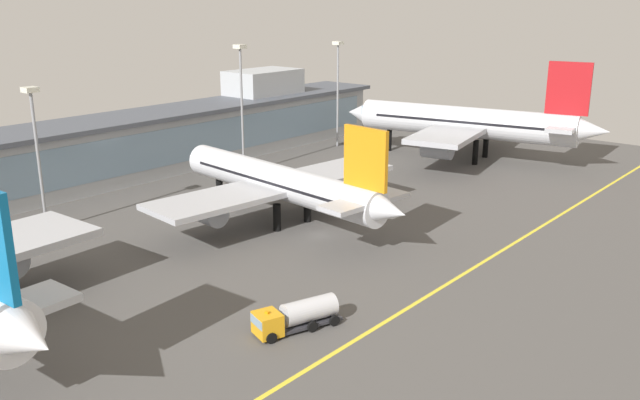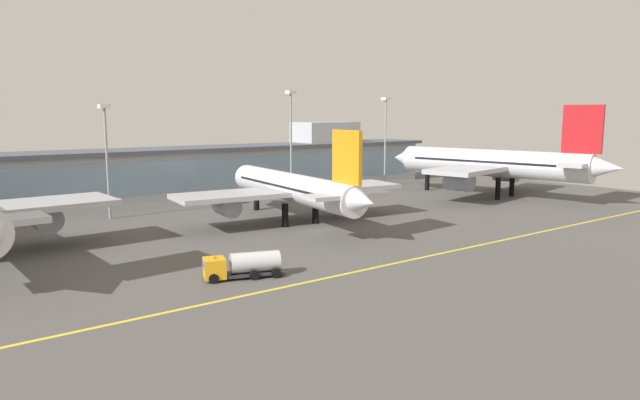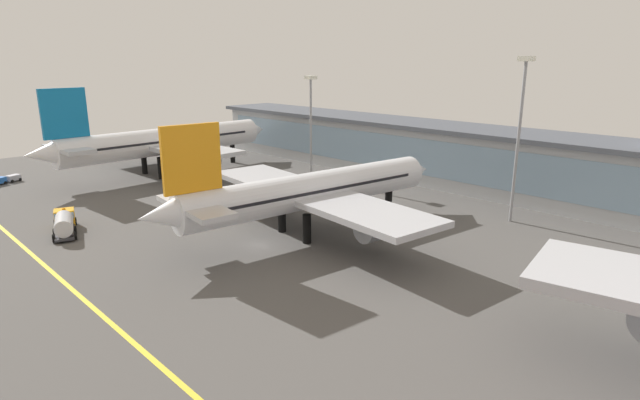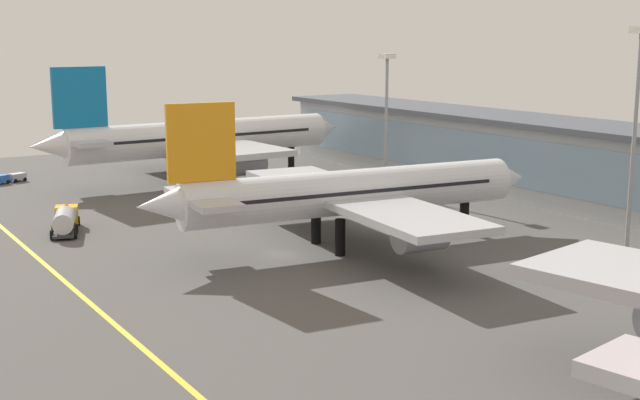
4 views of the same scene
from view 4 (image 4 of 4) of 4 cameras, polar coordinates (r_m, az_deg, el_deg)
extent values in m
plane|color=#514F4C|center=(89.24, -2.60, -3.68)|extent=(181.38, 181.38, 0.00)
cube|color=yellow|center=(81.16, -16.32, -5.61)|extent=(145.11, 0.50, 0.01)
cube|color=#ADB2B7|center=(117.99, 17.62, 1.97)|extent=(129.56, 12.00, 10.33)
cube|color=#84A3BC|center=(113.41, 15.65, 2.00)|extent=(124.38, 0.20, 6.61)
cube|color=#4C515B|center=(117.30, 17.78, 4.65)|extent=(132.56, 14.00, 0.80)
cylinder|color=black|center=(137.53, -9.78, 2.27)|extent=(1.10, 1.10, 4.35)
cylinder|color=black|center=(131.69, -8.58, 1.93)|extent=(1.10, 1.10, 4.35)
cylinder|color=black|center=(144.23, -1.95, 2.82)|extent=(1.10, 1.10, 4.35)
cylinder|color=silver|center=(135.50, -7.91, 4.17)|extent=(7.30, 43.95, 5.43)
cone|color=silver|center=(147.44, 0.30, 4.81)|extent=(5.37, 5.11, 5.16)
cone|color=silver|center=(126.71, -17.59, 3.48)|extent=(4.87, 6.17, 4.62)
cube|color=#84A3BC|center=(145.45, -0.79, 5.11)|extent=(4.23, 3.97, 1.63)
cube|color=black|center=(135.45, -7.92, 4.34)|extent=(7.05, 36.96, 0.43)
cube|color=#B7BAC1|center=(135.58, -7.90, 3.88)|extent=(39.52, 12.17, 0.87)
cylinder|color=#999EA8|center=(146.31, -9.26, 3.51)|extent=(4.04, 5.85, 3.80)
cylinder|color=#999EA8|center=(127.01, -5.02, 2.50)|extent=(4.04, 5.85, 3.80)
cube|color=#0F6BA8|center=(127.45, -15.80, 6.63)|extent=(0.99, 7.90, 8.69)
cube|color=#B7BAC1|center=(128.03, -15.66, 3.84)|extent=(12.71, 5.34, 0.70)
cylinder|color=black|center=(93.51, -0.27, -1.78)|extent=(1.10, 1.10, 3.85)
cylinder|color=black|center=(88.47, 1.35, -2.52)|extent=(1.10, 1.10, 3.85)
cylinder|color=black|center=(99.95, 9.63, -1.10)|extent=(1.10, 1.10, 3.85)
cylinder|color=silver|center=(91.53, 2.25, 0.55)|extent=(8.83, 38.74, 4.82)
cone|color=silver|center=(102.80, 12.46, 1.45)|extent=(5.01, 4.79, 4.58)
cone|color=silver|center=(83.79, -10.46, -0.34)|extent=(4.63, 5.70, 4.09)
cube|color=#84A3BC|center=(100.86, 11.15, 1.81)|extent=(3.95, 3.73, 1.45)
cube|color=black|center=(91.47, 2.25, 0.78)|extent=(8.23, 32.63, 0.39)
cube|color=#B7BAC1|center=(91.64, 2.24, 0.18)|extent=(40.91, 13.40, 0.77)
cylinder|color=#999EA8|center=(102.46, -0.05, 0.25)|extent=(3.88, 5.32, 3.37)
cylinder|color=#999EA8|center=(83.25, 6.74, -2.32)|extent=(3.88, 5.32, 3.37)
cube|color=orange|center=(83.99, -7.97, 3.84)|extent=(1.30, 6.94, 7.71)
cube|color=#B7BAC1|center=(84.84, -7.87, 0.13)|extent=(13.22, 5.56, 0.62)
cylinder|color=black|center=(106.94, -17.26, -1.41)|extent=(1.14, 0.64, 1.10)
cylinder|color=black|center=(106.76, -15.87, -1.36)|extent=(1.14, 0.64, 1.10)
cylinder|color=black|center=(102.55, -17.43, -1.94)|extent=(1.14, 0.64, 1.10)
cylinder|color=black|center=(102.37, -15.98, -1.88)|extent=(1.14, 0.64, 1.10)
cylinder|color=black|center=(100.10, -17.54, -2.25)|extent=(1.14, 0.64, 1.10)
cylinder|color=black|center=(99.91, -16.05, -2.19)|extent=(1.14, 0.64, 1.10)
cube|color=#2D2D33|center=(102.65, -16.70, -1.94)|extent=(7.91, 4.68, 0.30)
cube|color=orange|center=(106.40, -16.59, -0.97)|extent=(3.06, 3.22, 2.20)
cube|color=#84A3BC|center=(106.31, -16.61, -0.71)|extent=(3.12, 3.15, 0.88)
cylinder|color=silver|center=(101.85, -16.76, -1.29)|extent=(6.03, 4.00, 2.30)
cube|color=orange|center=(106.17, -16.63, -0.32)|extent=(0.30, 0.40, 0.20)
cylinder|color=black|center=(140.15, -20.17, 1.14)|extent=(0.41, 0.63, 0.60)
cylinder|color=black|center=(141.39, -20.50, 1.20)|extent=(0.41, 0.63, 0.60)
cube|color=#235BB2|center=(140.20, -20.66, 1.34)|extent=(2.35, 2.97, 1.10)
cylinder|color=black|center=(140.89, -19.71, 1.22)|extent=(0.39, 0.62, 0.60)
cylinder|color=black|center=(142.12, -20.05, 1.28)|extent=(0.39, 0.62, 0.60)
cylinder|color=black|center=(141.81, -19.15, 1.32)|extent=(0.39, 0.62, 0.60)
cylinder|color=black|center=(143.04, -19.49, 1.37)|extent=(0.39, 0.62, 0.60)
cube|color=#A8A8B2|center=(141.88, -19.61, 1.49)|extent=(2.28, 2.78, 1.00)
cube|color=#2D2D33|center=(141.12, -20.11, 1.27)|extent=(0.31, 0.59, 0.08)
cylinder|color=gray|center=(123.07, 4.46, 4.92)|extent=(0.44, 0.44, 19.35)
cube|color=silver|center=(122.44, 4.53, 9.59)|extent=(1.80, 1.80, 0.70)
cylinder|color=gray|center=(95.65, 20.27, 3.58)|extent=(0.44, 0.44, 22.76)
camera|label=1|loc=(143.16, -38.77, 12.11)|focal=37.94mm
camera|label=2|loc=(131.47, -45.11, 5.92)|focal=31.98mm
camera|label=3|loc=(25.51, -21.53, 11.52)|focal=29.00mm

